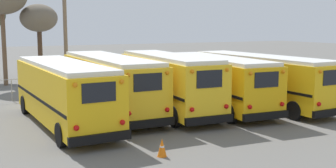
{
  "coord_description": "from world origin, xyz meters",
  "views": [
    {
      "loc": [
        -10.42,
        -21.3,
        4.89
      ],
      "look_at": [
        0.0,
        -0.48,
        1.61
      ],
      "focal_mm": 45.0,
      "sensor_mm": 36.0,
      "label": 1
    }
  ],
  "objects_px": {
    "utility_pole": "(65,29)",
    "traffic_cone": "(162,147)",
    "school_bus_0": "(63,91)",
    "school_bus_4": "(260,78)",
    "school_bus_3": "(216,81)",
    "bare_tree_2": "(39,19)",
    "school_bus_2": "(168,81)",
    "school_bus_1": "(109,82)"
  },
  "relations": [
    {
      "from": "school_bus_0",
      "to": "school_bus_1",
      "type": "distance_m",
      "value": 3.49
    },
    {
      "from": "school_bus_1",
      "to": "utility_pole",
      "type": "xyz_separation_m",
      "value": [
        0.19,
        11.07,
        2.87
      ]
    },
    {
      "from": "school_bus_1",
      "to": "bare_tree_2",
      "type": "distance_m",
      "value": 15.11
    },
    {
      "from": "school_bus_4",
      "to": "school_bus_2",
      "type": "bearing_deg",
      "value": 174.03
    },
    {
      "from": "school_bus_2",
      "to": "school_bus_4",
      "type": "height_order",
      "value": "school_bus_2"
    },
    {
      "from": "school_bus_2",
      "to": "traffic_cone",
      "type": "xyz_separation_m",
      "value": [
        -3.81,
        -7.11,
        -1.42
      ]
    },
    {
      "from": "school_bus_0",
      "to": "school_bus_4",
      "type": "relative_size",
      "value": 0.94
    },
    {
      "from": "school_bus_0",
      "to": "school_bus_3",
      "type": "bearing_deg",
      "value": 0.42
    },
    {
      "from": "school_bus_0",
      "to": "utility_pole",
      "type": "xyz_separation_m",
      "value": [
        3.15,
        12.9,
        2.9
      ]
    },
    {
      "from": "school_bus_2",
      "to": "school_bus_0",
      "type": "bearing_deg",
      "value": -175.57
    },
    {
      "from": "school_bus_2",
      "to": "traffic_cone",
      "type": "bearing_deg",
      "value": -118.16
    },
    {
      "from": "utility_pole",
      "to": "school_bus_3",
      "type": "bearing_deg",
      "value": -65.93
    },
    {
      "from": "school_bus_4",
      "to": "bare_tree_2",
      "type": "height_order",
      "value": "bare_tree_2"
    },
    {
      "from": "school_bus_2",
      "to": "school_bus_3",
      "type": "height_order",
      "value": "school_bus_2"
    },
    {
      "from": "school_bus_4",
      "to": "bare_tree_2",
      "type": "relative_size",
      "value": 1.65
    },
    {
      "from": "school_bus_0",
      "to": "bare_tree_2",
      "type": "distance_m",
      "value": 16.95
    },
    {
      "from": "school_bus_4",
      "to": "utility_pole",
      "type": "bearing_deg",
      "value": 123.66
    },
    {
      "from": "school_bus_0",
      "to": "utility_pole",
      "type": "distance_m",
      "value": 13.6
    },
    {
      "from": "school_bus_4",
      "to": "school_bus_1",
      "type": "bearing_deg",
      "value": 167.33
    },
    {
      "from": "school_bus_3",
      "to": "school_bus_0",
      "type": "bearing_deg",
      "value": -179.58
    },
    {
      "from": "school_bus_2",
      "to": "utility_pole",
      "type": "distance_m",
      "value": 13.06
    },
    {
      "from": "school_bus_3",
      "to": "traffic_cone",
      "type": "xyz_separation_m",
      "value": [
        -6.77,
        -6.72,
        -1.33
      ]
    },
    {
      "from": "utility_pole",
      "to": "traffic_cone",
      "type": "bearing_deg",
      "value": -93.02
    },
    {
      "from": "school_bus_0",
      "to": "traffic_cone",
      "type": "relative_size",
      "value": 14.77
    },
    {
      "from": "school_bus_1",
      "to": "school_bus_4",
      "type": "relative_size",
      "value": 0.99
    },
    {
      "from": "school_bus_3",
      "to": "traffic_cone",
      "type": "bearing_deg",
      "value": -135.22
    },
    {
      "from": "utility_pole",
      "to": "bare_tree_2",
      "type": "xyz_separation_m",
      "value": [
        -1.37,
        3.55,
        0.77
      ]
    },
    {
      "from": "school_bus_4",
      "to": "utility_pole",
      "type": "height_order",
      "value": "utility_pole"
    },
    {
      "from": "school_bus_4",
      "to": "bare_tree_2",
      "type": "distance_m",
      "value": 19.77
    },
    {
      "from": "school_bus_1",
      "to": "school_bus_4",
      "type": "height_order",
      "value": "school_bus_1"
    },
    {
      "from": "school_bus_2",
      "to": "utility_pole",
      "type": "bearing_deg",
      "value": 102.56
    },
    {
      "from": "school_bus_0",
      "to": "school_bus_3",
      "type": "height_order",
      "value": "school_bus_0"
    },
    {
      "from": "traffic_cone",
      "to": "school_bus_2",
      "type": "bearing_deg",
      "value": 61.84
    },
    {
      "from": "school_bus_4",
      "to": "utility_pole",
      "type": "xyz_separation_m",
      "value": [
        -8.7,
        13.07,
        2.92
      ]
    },
    {
      "from": "school_bus_2",
      "to": "school_bus_4",
      "type": "distance_m",
      "value": 5.96
    },
    {
      "from": "utility_pole",
      "to": "school_bus_0",
      "type": "bearing_deg",
      "value": -103.72
    },
    {
      "from": "school_bus_0",
      "to": "bare_tree_2",
      "type": "height_order",
      "value": "bare_tree_2"
    },
    {
      "from": "school_bus_3",
      "to": "utility_pole",
      "type": "height_order",
      "value": "utility_pole"
    },
    {
      "from": "bare_tree_2",
      "to": "traffic_cone",
      "type": "distance_m",
      "value": 23.64
    },
    {
      "from": "bare_tree_2",
      "to": "traffic_cone",
      "type": "height_order",
      "value": "bare_tree_2"
    },
    {
      "from": "school_bus_0",
      "to": "school_bus_4",
      "type": "height_order",
      "value": "school_bus_0"
    },
    {
      "from": "bare_tree_2",
      "to": "school_bus_2",
      "type": "bearing_deg",
      "value": -75.47
    }
  ]
}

